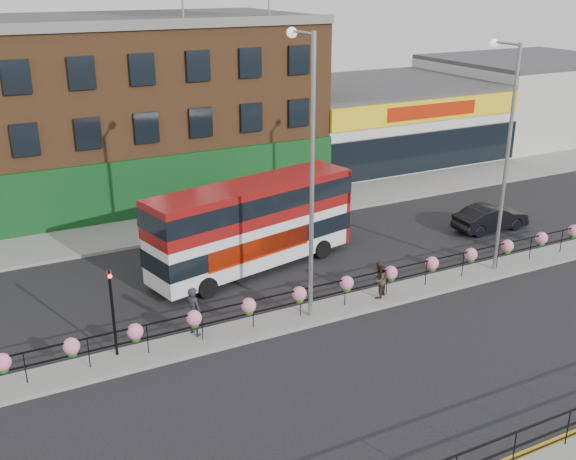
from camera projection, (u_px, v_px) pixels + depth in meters
name	position (u px, v px, depth m)	size (l,w,h in m)	color
ground	(323.00, 313.00, 26.46)	(120.00, 120.00, 0.00)	black
north_pavement	(212.00, 220.00, 36.41)	(60.00, 4.00, 0.15)	gray
median	(323.00, 312.00, 26.43)	(60.00, 1.60, 0.15)	gray
brick_building	(96.00, 108.00, 39.52)	(25.00, 12.21, 10.30)	brown
supermarket	(377.00, 119.00, 48.91)	(15.00, 12.25, 5.30)	silver
warehouse_east	(526.00, 97.00, 55.13)	(14.50, 12.00, 6.30)	#B1B0AB
median_railing	(323.00, 289.00, 26.09)	(30.04, 0.56, 1.23)	black
double_decker_bus	(253.00, 217.00, 29.66)	(10.21, 4.49, 4.02)	silver
car	(491.00, 218.00, 34.89)	(4.10, 1.52, 1.34)	black
pedestrian_a	(194.00, 311.00, 24.31)	(0.67, 0.80, 1.87)	#22212A
pedestrian_b	(379.00, 280.00, 27.20)	(0.95, 0.90, 1.55)	#33291F
lamp_column_west	(309.00, 155.00, 24.01)	(0.38, 1.86, 10.61)	gray
lamp_column_east	(505.00, 140.00, 28.28)	(0.35, 1.73, 9.84)	gray
traffic_light_median	(111.00, 294.00, 22.49)	(0.15, 0.28, 3.65)	black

